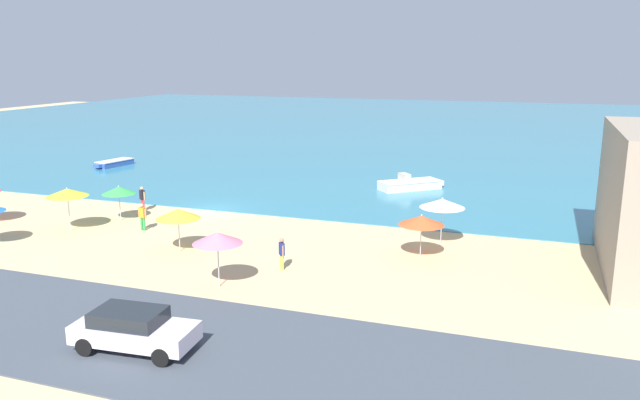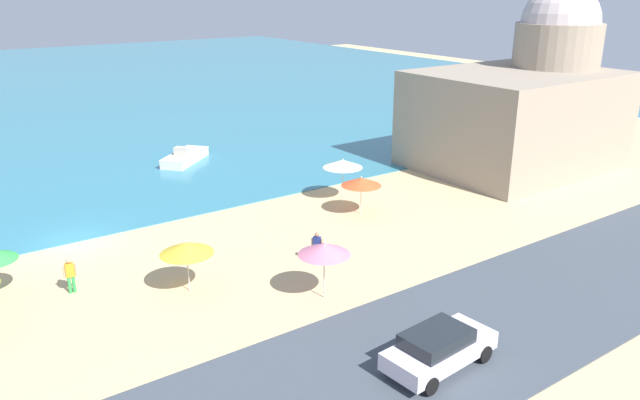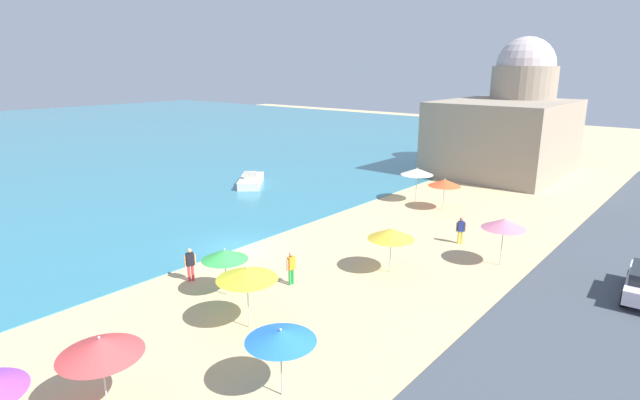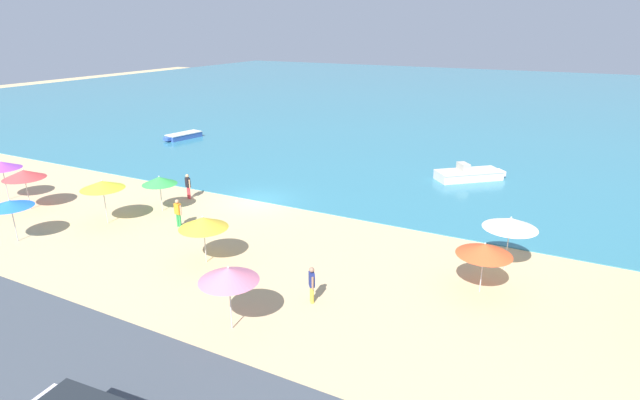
% 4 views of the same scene
% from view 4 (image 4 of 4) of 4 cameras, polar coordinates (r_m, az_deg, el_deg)
% --- Properties ---
extents(ground_plane, '(160.00, 160.00, 0.00)m').
position_cam_4_polar(ground_plane, '(32.71, -7.18, -0.13)').
color(ground_plane, '#CFB180').
extents(sea, '(150.00, 110.00, 0.05)m').
position_cam_4_polar(sea, '(82.91, 15.12, 11.28)').
color(sea, teal).
rests_on(sea, ground_plane).
extents(beach_umbrella_0, '(2.33, 2.33, 2.65)m').
position_cam_4_polar(beach_umbrella_0, '(38.04, -32.62, 3.38)').
color(beach_umbrella_0, '#B2B2B7').
rests_on(beach_umbrella_0, ground_plane).
extents(beach_umbrella_1, '(2.34, 2.34, 2.31)m').
position_cam_4_polar(beach_umbrella_1, '(22.04, 18.29, -5.39)').
color(beach_umbrella_1, '#B2B2B7').
rests_on(beach_umbrella_1, ground_plane).
extents(beach_umbrella_2, '(2.35, 2.35, 2.40)m').
position_cam_4_polar(beach_umbrella_2, '(24.12, -13.21, -2.54)').
color(beach_umbrella_2, '#B2B2B7').
rests_on(beach_umbrella_2, ground_plane).
extents(beach_umbrella_3, '(2.47, 2.47, 2.59)m').
position_cam_4_polar(beach_umbrella_3, '(35.34, -30.77, 2.55)').
color(beach_umbrella_3, '#B2B2B7').
rests_on(beach_umbrella_3, ground_plane).
extents(beach_umbrella_4, '(2.44, 2.44, 2.63)m').
position_cam_4_polar(beach_umbrella_4, '(30.69, -23.63, 1.59)').
color(beach_umbrella_4, '#B2B2B7').
rests_on(beach_umbrella_4, ground_plane).
extents(beach_umbrella_5, '(2.10, 2.10, 2.25)m').
position_cam_4_polar(beach_umbrella_5, '(31.71, -17.88, 2.13)').
color(beach_umbrella_5, '#B2B2B7').
rests_on(beach_umbrella_5, ground_plane).
extents(beach_umbrella_6, '(2.25, 2.25, 2.35)m').
position_cam_4_polar(beach_umbrella_6, '(30.41, -31.91, -0.38)').
color(beach_umbrella_6, '#B2B2B7').
rests_on(beach_umbrella_6, ground_plane).
extents(beach_umbrella_7, '(2.25, 2.25, 2.62)m').
position_cam_4_polar(beach_umbrella_7, '(18.63, -10.41, -8.36)').
color(beach_umbrella_7, '#B2B2B7').
rests_on(beach_umbrella_7, ground_plane).
extents(beach_umbrella_8, '(2.46, 2.46, 2.67)m').
position_cam_4_polar(beach_umbrella_8, '(24.26, 20.95, -2.48)').
color(beach_umbrella_8, '#B2B2B7').
rests_on(beach_umbrella_8, ground_plane).
extents(bather_0, '(0.54, 0.34, 1.67)m').
position_cam_4_polar(bather_0, '(33.80, -14.86, 1.67)').
color(bather_0, '#F83943').
rests_on(bather_0, ground_plane).
extents(bather_1, '(0.57, 0.25, 1.65)m').
position_cam_4_polar(bather_1, '(29.18, -15.93, -1.29)').
color(bather_1, green).
rests_on(bather_1, ground_plane).
extents(bather_2, '(0.39, 0.48, 1.60)m').
position_cam_4_polar(bather_2, '(20.67, -0.95, -9.45)').
color(bather_2, yellow).
rests_on(bather_2, ground_plane).
extents(skiff_nearshore, '(2.06, 4.12, 0.56)m').
position_cam_4_polar(skiff_nearshore, '(52.13, -15.35, 7.09)').
color(skiff_nearshore, '#3455A4').
rests_on(skiff_nearshore, sea).
extents(skiff_offshore, '(4.84, 4.50, 1.27)m').
position_cam_4_polar(skiff_offshore, '(38.37, 16.65, 2.82)').
color(skiff_offshore, silver).
rests_on(skiff_offshore, sea).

